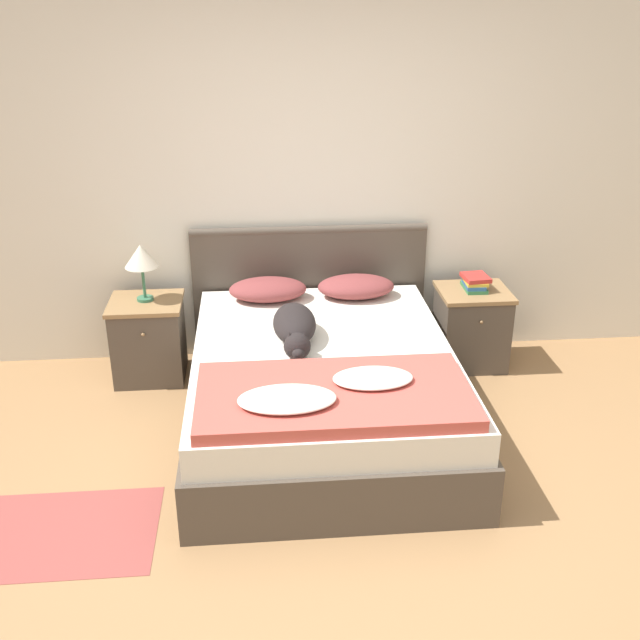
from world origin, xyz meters
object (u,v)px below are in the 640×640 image
Objects in this scene: nightstand_right at (471,327)px; dog at (295,327)px; bed at (323,390)px; book_stack at (475,282)px; nightstand_left at (149,339)px; table_lamp at (141,257)px; pillow_left at (268,289)px; pillow_right at (356,287)px.

dog is at bearing -154.04° from nightstand_right.
book_stack is (1.12, 0.78, 0.35)m from bed.
table_lamp reaches higher than nightstand_left.
bed is 3.65× the size of nightstand_left.
dog is (0.96, -0.62, 0.33)m from nightstand_left.
nightstand_right is 1.07× the size of pillow_left.
dog reaches higher than pillow_left.
dog is at bearing -33.67° from table_lamp.
pillow_right is 2.32× the size of book_stack.
book_stack is 2.25m from table_lamp.
table_lamp is at bearing -179.12° from pillow_right.
pillow_left and pillow_right have the same top height.
table_lamp reaches higher than bed.
table_lamp is (-2.23, 0.02, 0.58)m from nightstand_right.
pillow_left is (-1.42, 0.04, 0.32)m from nightstand_right.
nightstand_left is at bearing -90.00° from table_lamp.
bed is 1.35m from nightstand_left.
dog reaches higher than book_stack.
pillow_left is 2.32× the size of book_stack.
nightstand_left is 2.23m from nightstand_right.
dog is 1.43m from book_stack.
pillow_right is 0.80m from dog.
pillow_left is at bearing 178.95° from book_stack.
book_stack is at bearing 34.89° from bed.
book_stack is at bearing 0.44° from nightstand_left.
bed is 2.94× the size of dog.
table_lamp is at bearing 179.89° from book_stack.
bed is 1.49m from table_lamp.
nightstand_right is 2.48× the size of book_stack.
pillow_left is (0.82, 0.04, 0.32)m from nightstand_left.
pillow_right reaches higher than nightstand_right.
nightstand_left is at bearing 180.00° from nightstand_right.
pillow_left is at bearing 178.25° from nightstand_right.
nightstand_left is 1.00× the size of nightstand_right.
pillow_left is 0.60m from pillow_right.
book_stack is at bearing -1.82° from pillow_right.
nightstand_right is 1.45m from pillow_left.
book_stack is (1.28, 0.64, -0.00)m from dog.
nightstand_right is at bearing -1.75° from pillow_left.
nightstand_left is 2.26m from book_stack.
book_stack is (2.24, 0.02, 0.33)m from nightstand_left.
nightstand_left is 1.19m from dog.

